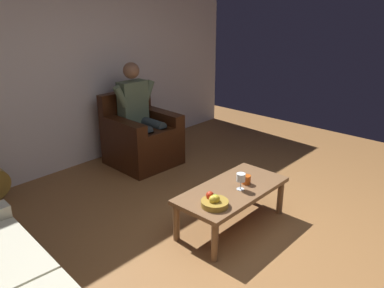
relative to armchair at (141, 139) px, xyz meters
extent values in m
plane|color=brown|center=(0.60, 2.39, -0.33)|extent=(7.09, 7.09, 0.00)
cube|color=silver|center=(0.60, -0.59, 0.98)|extent=(5.64, 0.06, 2.63)
cube|color=#32170A|center=(0.00, 0.03, -0.13)|extent=(0.80, 0.82, 0.42)
cube|color=#32170A|center=(0.00, 0.09, 0.13)|extent=(0.47, 0.69, 0.10)
cube|color=#32170A|center=(-0.30, 0.05, 0.20)|extent=(0.19, 0.79, 0.24)
cube|color=#32170A|center=(0.30, 0.02, 0.20)|extent=(0.19, 0.79, 0.24)
cube|color=#32170A|center=(-0.01, -0.30, 0.33)|extent=(0.77, 0.15, 0.50)
cube|color=#54664D|center=(-0.01, -0.13, 0.46)|extent=(0.38, 0.20, 0.55)
sphere|color=brown|center=(-0.01, -0.13, 0.87)|extent=(0.21, 0.21, 0.21)
cylinder|color=#2F3A3E|center=(-0.11, 0.10, 0.20)|extent=(0.15, 0.45, 0.13)
cylinder|color=#2F3A3E|center=(-0.10, 0.32, -0.08)|extent=(0.12, 0.12, 0.52)
cylinder|color=#54664D|center=(-0.22, -0.07, 0.58)|extent=(0.20, 0.10, 0.29)
cylinder|color=#2F3A3E|center=(0.11, 0.09, 0.20)|extent=(0.15, 0.45, 0.13)
cylinder|color=#2F3A3E|center=(0.12, 0.31, -0.08)|extent=(0.12, 0.12, 0.52)
cylinder|color=#54664D|center=(0.21, -0.09, 0.58)|extent=(0.20, 0.10, 0.29)
cube|color=brown|center=(0.44, 1.80, 0.04)|extent=(1.13, 0.55, 0.04)
cylinder|color=brown|center=(-0.07, 2.02, -0.16)|extent=(0.06, 0.06, 0.36)
cylinder|color=brown|center=(0.96, 2.01, -0.16)|extent=(0.06, 0.06, 0.36)
cylinder|color=brown|center=(-0.07, 1.58, -0.16)|extent=(0.06, 0.06, 0.36)
cylinder|color=brown|center=(0.96, 1.57, -0.16)|extent=(0.06, 0.06, 0.36)
cylinder|color=silver|center=(0.41, 1.86, 0.07)|extent=(0.07, 0.07, 0.01)
cylinder|color=silver|center=(0.41, 1.86, 0.11)|extent=(0.01, 0.01, 0.08)
cylinder|color=silver|center=(0.41, 1.86, 0.19)|extent=(0.08, 0.08, 0.07)
cylinder|color=#590C19|center=(0.41, 1.86, 0.17)|extent=(0.07, 0.07, 0.03)
cylinder|color=olive|center=(0.81, 1.88, 0.09)|extent=(0.23, 0.23, 0.05)
sphere|color=gold|center=(0.83, 1.88, 0.13)|extent=(0.07, 0.07, 0.07)
sphere|color=gold|center=(0.81, 1.89, 0.13)|extent=(0.07, 0.07, 0.07)
sphere|color=olive|center=(0.80, 1.88, 0.13)|extent=(0.07, 0.07, 0.07)
sphere|color=red|center=(0.79, 1.82, 0.13)|extent=(0.07, 0.07, 0.07)
cylinder|color=#B94A14|center=(0.28, 1.84, 0.10)|extent=(0.08, 0.08, 0.08)
camera|label=1|loc=(3.07, 3.67, 1.70)|focal=36.26mm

